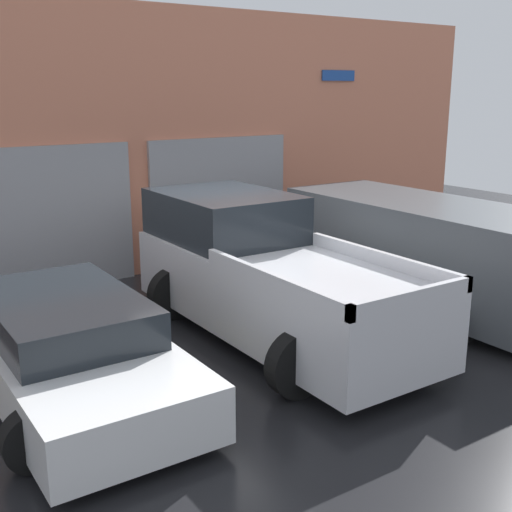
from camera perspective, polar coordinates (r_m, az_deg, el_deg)
ground_plane at (r=9.99m, az=-1.94°, el=-5.39°), size 28.00×28.00×0.00m
shophouse_building at (r=12.35m, az=-10.27°, el=9.77°), size 16.49×0.68×4.90m
pickup_truck at (r=9.06m, az=0.75°, el=-1.62°), size 2.40×5.03×1.90m
sedan_white at (r=7.74m, az=-16.47°, el=-7.74°), size 2.15×4.44×1.15m
sedan_side at (r=10.75m, az=14.61°, el=0.63°), size 2.33×4.89×1.68m
parking_stripe_left at (r=8.43m, az=-6.50°, el=-9.36°), size 0.12×2.20×0.01m
parking_stripe_centre at (r=10.00m, az=8.65°, el=-5.51°), size 0.12×2.20×0.01m
parking_stripe_right at (r=12.08m, az=19.02°, el=-2.61°), size 0.12×2.20×0.01m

